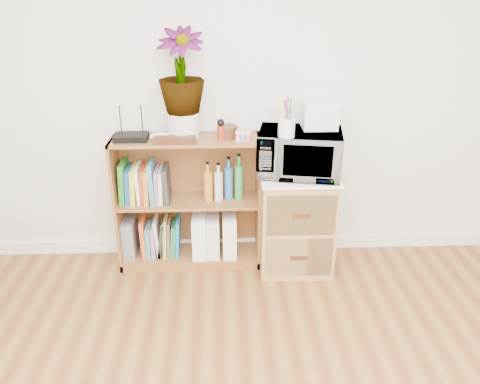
{
  "coord_description": "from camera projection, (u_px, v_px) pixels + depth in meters",
  "views": [
    {
      "loc": [
        -0.11,
        -0.88,
        1.9
      ],
      "look_at": [
        0.01,
        1.95,
        0.62
      ],
      "focal_mm": 35.0,
      "sensor_mm": 36.0,
      "label": 1
    }
  ],
  "objects": [
    {
      "name": "magazine_holder_mid",
      "position": [
        213.0,
        235.0,
        3.4
      ],
      "size": [
        0.09,
        0.23,
        0.29
      ],
      "primitive_type": "cube",
      "color": "silver",
      "rests_on": "bookshelf"
    },
    {
      "name": "cookbooks",
      "position": [
        145.0,
        184.0,
        3.22
      ],
      "size": [
        0.34,
        0.2,
        0.29
      ],
      "color": "#257920",
      "rests_on": "bookshelf"
    },
    {
      "name": "kokeshi_doll",
      "position": [
        221.0,
        133.0,
        3.05
      ],
      "size": [
        0.04,
        0.04,
        0.09
      ],
      "primitive_type": "cylinder",
      "color": "maroon",
      "rests_on": "bookshelf"
    },
    {
      "name": "skirting_board",
      "position": [
        238.0,
        244.0,
        3.61
      ],
      "size": [
        4.0,
        0.02,
        0.1
      ],
      "primitive_type": "cube",
      "color": "white",
      "rests_on": "ground"
    },
    {
      "name": "file_box",
      "position": [
        130.0,
        237.0,
        3.39
      ],
      "size": [
        0.08,
        0.22,
        0.28
      ],
      "primitive_type": "cube",
      "color": "slate",
      "rests_on": "bookshelf"
    },
    {
      "name": "trinket_box",
      "position": [
        175.0,
        140.0,
        3.0
      ],
      "size": [
        0.27,
        0.07,
        0.04
      ],
      "primitive_type": "cube",
      "color": "#391D0F",
      "rests_on": "bookshelf"
    },
    {
      "name": "magazine_holder_left",
      "position": [
        200.0,
        234.0,
        3.39
      ],
      "size": [
        0.1,
        0.25,
        0.31
      ],
      "primitive_type": "cube",
      "color": "white",
      "rests_on": "bookshelf"
    },
    {
      "name": "wooden_bowl",
      "position": [
        227.0,
        132.0,
        3.1
      ],
      "size": [
        0.13,
        0.13,
        0.08
      ],
      "primitive_type": "cylinder",
      "color": "#3D2310",
      "rests_on": "bookshelf"
    },
    {
      "name": "paint_jars",
      "position": [
        243.0,
        138.0,
        3.02
      ],
      "size": [
        0.1,
        0.04,
        0.05
      ],
      "primitive_type": "cube",
      "color": "pink",
      "rests_on": "bookshelf"
    },
    {
      "name": "small_appliance",
      "position": [
        319.0,
        115.0,
        3.05
      ],
      "size": [
        0.22,
        0.18,
        0.18
      ],
      "primitive_type": "cube",
      "color": "white",
      "rests_on": "microwave"
    },
    {
      "name": "liquor_bottles",
      "position": [
        224.0,
        180.0,
        3.24
      ],
      "size": [
        0.27,
        0.06,
        0.32
      ],
      "color": "#BE7A23",
      "rests_on": "bookshelf"
    },
    {
      "name": "router",
      "position": [
        131.0,
        137.0,
        3.06
      ],
      "size": [
        0.22,
        0.15,
        0.04
      ],
      "primitive_type": "cube",
      "color": "black",
      "rests_on": "bookshelf"
    },
    {
      "name": "lower_books",
      "position": [
        161.0,
        237.0,
        3.4
      ],
      "size": [
        0.28,
        0.19,
        0.29
      ],
      "color": "#D64E25",
      "rests_on": "bookshelf"
    },
    {
      "name": "magazine_holder_right",
      "position": [
        229.0,
        234.0,
        3.4
      ],
      "size": [
        0.1,
        0.25,
        0.31
      ],
      "primitive_type": "cube",
      "color": "white",
      "rests_on": "bookshelf"
    },
    {
      "name": "bookshelf",
      "position": [
        189.0,
        203.0,
        3.3
      ],
      "size": [
        1.0,
        0.3,
        0.95
      ],
      "primitive_type": "cube",
      "color": "brown",
      "rests_on": "ground"
    },
    {
      "name": "plant_pot",
      "position": [
        184.0,
        125.0,
        3.08
      ],
      "size": [
        0.2,
        0.2,
        0.17
      ],
      "primitive_type": "cylinder",
      "color": "silver",
      "rests_on": "bookshelf"
    },
    {
      "name": "potted_plant",
      "position": [
        181.0,
        71.0,
        2.94
      ],
      "size": [
        0.3,
        0.3,
        0.53
      ],
      "primitive_type": "imported",
      "color": "#32722D",
      "rests_on": "plant_pot"
    },
    {
      "name": "microwave",
      "position": [
        299.0,
        153.0,
        3.08
      ],
      "size": [
        0.59,
        0.45,
        0.3
      ],
      "primitive_type": "imported",
      "rotation": [
        0.0,
        0.0,
        -0.18
      ],
      "color": "silver",
      "rests_on": "wicker_unit"
    },
    {
      "name": "pen_cup",
      "position": [
        286.0,
        128.0,
        2.89
      ],
      "size": [
        0.1,
        0.1,
        0.11
      ],
      "primitive_type": "cylinder",
      "color": "silver",
      "rests_on": "microwave"
    },
    {
      "name": "white_bowl",
      "position": [
        160.0,
        138.0,
        3.06
      ],
      "size": [
        0.13,
        0.13,
        0.03
      ],
      "primitive_type": "imported",
      "color": "white",
      "rests_on": "bookshelf"
    },
    {
      "name": "wicker_unit",
      "position": [
        295.0,
        221.0,
        3.31
      ],
      "size": [
        0.5,
        0.45,
        0.7
      ],
      "primitive_type": "cube",
      "color": "#9E7542",
      "rests_on": "ground"
    }
  ]
}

